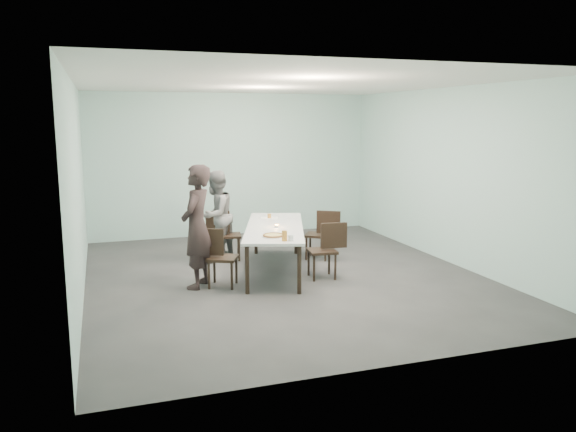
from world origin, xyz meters
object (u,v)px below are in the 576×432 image
object	(u,v)px
tealight	(276,226)
amber_tumbler	(269,216)
chair_far_left	(224,232)
chair_far_right	(322,231)
pizza	(274,236)
table	(275,230)
chair_near_left	(217,253)
side_plate	(281,233)
beer_glass	(284,236)
diner_near	(197,227)
diner_far	(216,215)
water_tumbler	(291,238)
chair_near_right	(327,246)

from	to	relation	value
tealight	amber_tumbler	xyz separation A→B (m)	(0.14, 0.85, 0.02)
chair_far_left	chair_far_right	world-z (taller)	same
pizza	table	bearing A→B (deg)	71.57
chair_far_left	pizza	distance (m)	1.87
chair_near_left	side_plate	xyz separation A→B (m)	(0.99, -0.02, 0.25)
chair_near_left	table	bearing A→B (deg)	51.19
table	beer_glass	xyz separation A→B (m)	(-0.20, -1.11, 0.13)
diner_near	diner_far	bearing A→B (deg)	-171.54
table	diner_far	distance (m)	1.35
pizza	chair_near_left	bearing A→B (deg)	161.81
table	chair_far_left	distance (m)	1.22
chair_far_right	side_plate	size ratio (longest dim) A/B	4.83
chair_far_right	water_tumbler	xyz separation A→B (m)	(-1.16, -1.66, 0.29)
chair_far_right	pizza	world-z (taller)	chair_far_right
table	pizza	world-z (taller)	pizza
chair_far_right	pizza	bearing A→B (deg)	77.39
chair_near_right	side_plate	bearing A→B (deg)	0.60
chair_near_right	amber_tumbler	size ratio (longest dim) A/B	10.88
chair_far_right	side_plate	world-z (taller)	chair_far_right
chair_near_left	chair_far_left	xyz separation A→B (m)	(0.44, 1.56, 0.00)
water_tumbler	amber_tumbler	bearing A→B (deg)	82.66
diner_far	pizza	distance (m)	1.97
diner_near	table	bearing A→B (deg)	138.46
chair_far_right	table	bearing A→B (deg)	58.91
pizza	amber_tumbler	bearing A→B (deg)	75.58
table	chair_far_right	size ratio (longest dim) A/B	3.16
chair_near_left	chair_near_right	distance (m)	1.72
chair_far_left	side_plate	size ratio (longest dim) A/B	4.83
table	chair_near_left	bearing A→B (deg)	-153.58
beer_glass	table	bearing A→B (deg)	79.85
water_tumbler	tealight	xyz separation A→B (m)	(0.10, 1.02, -0.02)
chair_far_left	side_plate	bearing A→B (deg)	-59.86
table	diner_near	xyz separation A→B (m)	(-1.34, -0.47, 0.22)
chair_far_right	diner_far	xyz separation A→B (m)	(-1.78, 0.61, 0.29)
chair_far_left	water_tumbler	distance (m)	2.25
beer_glass	tealight	size ratio (longest dim) A/B	2.68
table	chair_far_left	bearing A→B (deg)	120.67
beer_glass	amber_tumbler	world-z (taller)	beer_glass
pizza	side_plate	world-z (taller)	pizza
diner_far	beer_glass	distance (m)	2.31
table	pizza	distance (m)	0.83
beer_glass	side_plate	bearing A→B (deg)	77.07
diner_far	side_plate	world-z (taller)	diner_far
table	diner_far	xyz separation A→B (m)	(-0.74, 1.13, 0.10)
chair_far_right	diner_near	xyz separation A→B (m)	(-2.38, -1.00, 0.41)
diner_far	water_tumbler	world-z (taller)	diner_far
chair_near_right	diner_near	bearing A→B (deg)	2.19
chair_near_right	chair_far_right	world-z (taller)	same
beer_glass	water_tumbler	bearing A→B (deg)	-17.88
diner_near	pizza	distance (m)	1.13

